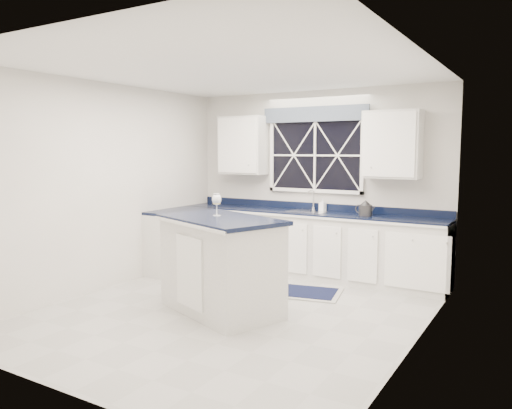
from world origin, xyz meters
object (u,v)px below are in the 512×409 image
Objects in this scene: dishwasher at (243,241)px; faucet at (313,200)px; island at (221,264)px; soap_bottle at (323,204)px; kettle at (365,209)px; wine_glass at (217,200)px.

dishwasher is 2.72× the size of faucet.
island is at bearing -64.08° from dishwasher.
island is at bearing -93.26° from faucet.
soap_bottle is (0.15, 0.02, -0.07)m from faucet.
soap_bottle is at bearing 171.12° from kettle.
faucet reaches higher than island.
island is 5.53× the size of kettle.
dishwasher is 3.18× the size of wine_glass.
island reaches higher than dishwasher.
wine_glass reaches higher than dishwasher.
dishwasher is 1.41m from soap_bottle.
island is 6.45× the size of wine_glass.
faucet is at bearing -172.42° from soap_bottle.
kettle is 1.63× the size of soap_bottle.
wine_glass is (-0.12, 0.10, 0.71)m from island.
soap_bottle is (0.28, 2.22, 0.49)m from island.
island is 2.28m from kettle.
kettle reaches higher than dishwasher.
faucet is (1.10, 0.19, 0.69)m from dishwasher.
faucet reaches higher than kettle.
faucet is 2.12m from wine_glass.
island is at bearing -38.08° from wine_glass.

